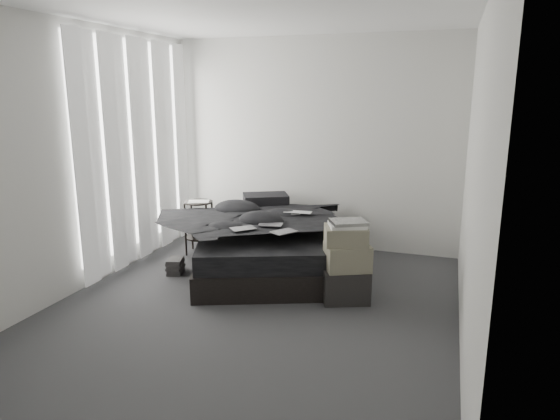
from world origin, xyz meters
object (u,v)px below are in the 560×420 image
(bed, at_px, (266,258))
(laptop, at_px, (297,208))
(side_stand, at_px, (199,227))
(box_lower, at_px, (345,284))

(bed, relative_size, laptop, 6.24)
(side_stand, bearing_deg, laptop, -5.64)
(bed, height_order, laptop, laptop)
(laptop, bearing_deg, bed, -154.50)
(laptop, relative_size, box_lower, 0.71)
(bed, xyz_separation_m, side_stand, (-0.98, 0.30, 0.19))
(bed, xyz_separation_m, laptop, (0.31, 0.17, 0.56))
(laptop, bearing_deg, box_lower, -49.45)
(bed, bearing_deg, laptop, 7.50)
(bed, height_order, box_lower, box_lower)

